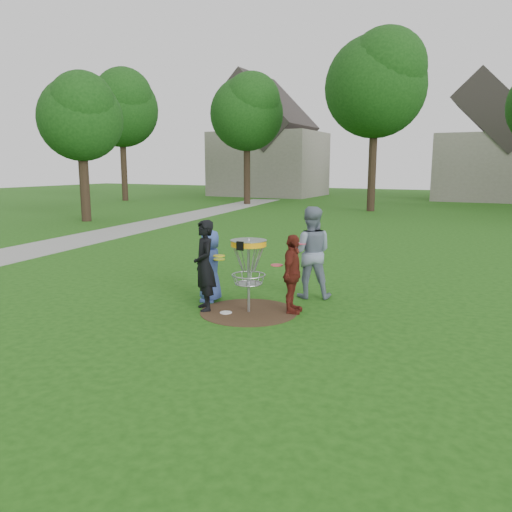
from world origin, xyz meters
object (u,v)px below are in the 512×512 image
at_px(player_blue, 210,266).
at_px(disc_golf_basket, 249,258).
at_px(player_black, 204,266).
at_px(player_maroon, 292,274).
at_px(player_grey, 310,252).

relative_size(player_blue, disc_golf_basket, 1.04).
relative_size(player_blue, player_black, 0.85).
bearing_deg(disc_golf_basket, player_maroon, 24.18).
distance_m(player_black, disc_golf_basket, 0.85).
xyz_separation_m(player_black, player_maroon, (1.52, 0.55, -0.12)).
xyz_separation_m(player_blue, disc_golf_basket, (1.04, -0.35, 0.30)).
bearing_deg(player_blue, disc_golf_basket, 53.35).
bearing_deg(player_maroon, player_blue, 79.80).
distance_m(player_maroon, disc_golf_basket, 0.85).
bearing_deg(player_maroon, player_grey, -4.57).
bearing_deg(player_maroon, disc_golf_basket, 104.97).
height_order(player_black, player_grey, player_grey).
height_order(player_maroon, disc_golf_basket, player_maroon).
bearing_deg(disc_golf_basket, player_blue, 161.15).
bearing_deg(disc_golf_basket, player_grey, 67.27).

